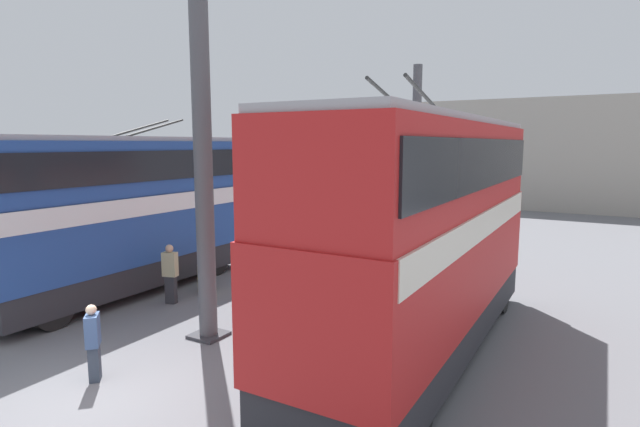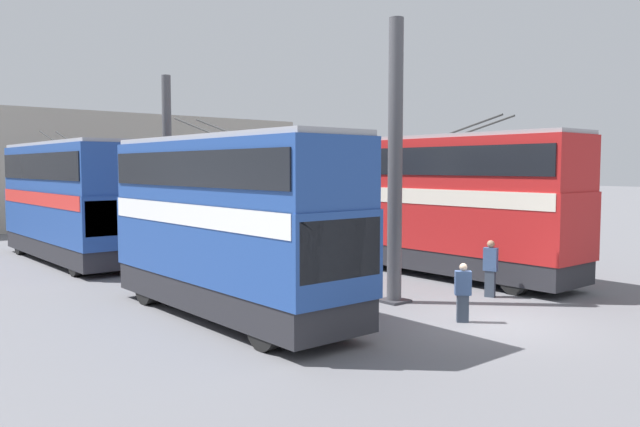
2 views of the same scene
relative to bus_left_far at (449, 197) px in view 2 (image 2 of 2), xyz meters
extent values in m
plane|color=slate|center=(-5.24, 4.81, -2.98)|extent=(240.00, 240.00, 0.00)
cube|color=#A8A093|center=(26.98, 4.81, 0.92)|extent=(0.50, 36.00, 7.81)
cylinder|color=#4C4C51|center=(-1.78, 4.81, 1.24)|extent=(0.44, 0.44, 8.44)
cube|color=#333338|center=(-1.78, 4.81, -2.94)|extent=(0.79, 0.79, 0.08)
cylinder|color=#4C4C51|center=(13.15, 4.81, 1.24)|extent=(0.44, 0.44, 8.44)
cube|color=#333338|center=(13.15, 4.81, -2.94)|extent=(0.79, 0.79, 0.08)
cylinder|color=black|center=(3.68, -1.05, -2.47)|extent=(1.02, 0.30, 1.02)
cylinder|color=black|center=(3.68, 1.05, -2.47)|extent=(1.02, 0.30, 1.02)
cylinder|color=black|center=(-3.50, -1.05, -2.47)|extent=(1.02, 0.30, 1.02)
cylinder|color=black|center=(-3.50, 1.05, -2.47)|extent=(1.02, 0.30, 1.02)
cube|color=#28282D|center=(-0.01, 0.00, -2.31)|extent=(9.97, 2.45, 0.78)
cube|color=red|center=(-0.01, 0.00, -0.81)|extent=(10.18, 2.50, 2.23)
cube|color=silver|center=(-0.01, 0.00, 0.03)|extent=(9.87, 2.54, 0.55)
cube|color=red|center=(-0.01, 0.00, 1.21)|extent=(10.07, 2.43, 1.81)
cube|color=black|center=(-0.01, 0.00, 1.31)|extent=(9.77, 2.51, 1.00)
cube|color=#9E9EA3|center=(-0.01, 0.00, 2.19)|extent=(9.97, 2.25, 0.14)
cube|color=black|center=(5.02, 0.00, -0.58)|extent=(0.12, 2.30, 1.43)
cylinder|color=#282828|center=(-1.28, -0.35, 2.55)|extent=(2.35, 0.07, 0.65)
cylinder|color=#282828|center=(-1.28, 0.35, 2.55)|extent=(2.35, 0.07, 0.65)
cylinder|color=black|center=(-3.38, 8.58, -2.44)|extent=(1.09, 0.30, 1.09)
cylinder|color=black|center=(-3.38, 10.68, -2.44)|extent=(1.09, 0.30, 1.09)
cylinder|color=black|center=(2.73, 8.58, -2.44)|extent=(1.09, 0.30, 1.09)
cylinder|color=black|center=(2.73, 10.68, -2.44)|extent=(1.09, 0.30, 1.09)
cube|color=#28282D|center=(-0.22, 9.63, -2.29)|extent=(8.93, 2.45, 0.79)
cube|color=#234793|center=(-0.22, 9.63, -0.87)|extent=(9.11, 2.50, 2.04)
cube|color=white|center=(-0.22, 9.63, -0.13)|extent=(8.83, 2.54, 0.55)
cube|color=#234793|center=(-0.22, 9.63, 0.97)|extent=(9.02, 2.43, 1.63)
cube|color=black|center=(-0.22, 9.63, 1.05)|extent=(8.74, 2.51, 0.90)
cube|color=#9E9EA3|center=(-0.22, 9.63, 1.85)|extent=(8.93, 2.25, 0.14)
cube|color=black|center=(-4.72, 9.63, -0.67)|extent=(0.12, 2.30, 1.30)
cylinder|color=#282828|center=(0.91, 9.28, 2.21)|extent=(2.35, 0.07, 0.65)
cylinder|color=#282828|center=(0.91, 9.98, 2.21)|extent=(2.35, 0.07, 0.65)
cylinder|color=black|center=(8.91, 8.58, -2.51)|extent=(0.94, 0.30, 0.94)
cylinder|color=black|center=(8.91, 10.68, -2.51)|extent=(0.94, 0.30, 0.94)
cylinder|color=black|center=(16.52, 8.58, -2.51)|extent=(0.94, 0.30, 0.94)
cylinder|color=black|center=(16.52, 10.68, -2.51)|extent=(0.94, 0.30, 0.94)
cube|color=#28282D|center=(12.81, 9.63, -2.34)|extent=(10.40, 2.45, 0.76)
cube|color=#234793|center=(12.81, 9.63, -0.96)|extent=(10.61, 2.50, 2.02)
cube|color=red|center=(12.81, 9.63, -0.22)|extent=(10.29, 2.54, 0.55)
cube|color=#234793|center=(12.81, 9.63, 1.03)|extent=(10.50, 2.43, 1.94)
cube|color=black|center=(12.81, 9.63, 1.12)|extent=(10.19, 2.51, 1.07)
cube|color=#9E9EA3|center=(12.81, 9.63, 2.07)|extent=(10.40, 2.25, 0.14)
cube|color=black|center=(7.57, 9.63, -0.75)|extent=(0.12, 2.30, 1.29)
cylinder|color=#282828|center=(14.14, 9.28, 2.43)|extent=(2.35, 0.07, 0.65)
cylinder|color=#282828|center=(14.14, 9.98, 2.43)|extent=(2.35, 0.07, 0.65)
cube|color=#384251|center=(-3.20, 1.95, -2.57)|extent=(0.35, 0.29, 0.83)
cube|color=#3D5684|center=(-3.20, 1.95, -1.79)|extent=(0.48, 0.37, 0.72)
sphere|color=#A37A5B|center=(-3.20, 1.95, -1.31)|extent=(0.24, 0.24, 0.24)
cube|color=#384251|center=(4.82, 5.05, -2.59)|extent=(0.34, 0.36, 0.80)
cube|color=#3D5684|center=(4.82, 5.05, -1.84)|extent=(0.44, 0.48, 0.69)
sphere|color=tan|center=(4.82, 5.05, -1.38)|extent=(0.22, 0.22, 0.22)
cube|color=#384251|center=(-4.62, 5.22, -2.62)|extent=(0.35, 0.35, 0.73)
cube|color=#3D5684|center=(-4.62, 5.22, -1.94)|extent=(0.47, 0.47, 0.63)
sphere|color=beige|center=(-4.62, 5.22, -1.52)|extent=(0.21, 0.21, 0.21)
cube|color=#2D2D33|center=(-0.37, 7.56, -2.57)|extent=(0.28, 0.35, 0.82)
cube|color=tan|center=(-0.37, 7.56, -1.80)|extent=(0.35, 0.47, 0.71)
sphere|color=tan|center=(-0.37, 7.56, -1.33)|extent=(0.23, 0.23, 0.23)
cylinder|color=#B28E23|center=(1.06, 7.49, -2.54)|extent=(0.55, 0.55, 0.89)
cylinder|color=#B28E23|center=(1.06, 7.49, -2.54)|extent=(0.57, 0.57, 0.04)
camera|label=1|loc=(-10.55, -3.36, 1.71)|focal=28.00mm
camera|label=2|loc=(-14.60, 18.46, 1.09)|focal=35.00mm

